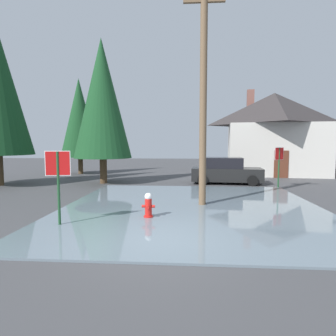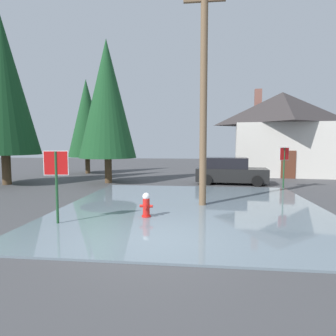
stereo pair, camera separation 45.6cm
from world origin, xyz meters
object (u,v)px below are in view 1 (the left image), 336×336
Objects in this scene: pine_tree_mid_left at (102,99)px; house at (274,132)px; utility_pole at (203,94)px; stop_sign_far at (279,159)px; stop_sign_near at (58,173)px; fire_hydrant at (148,206)px; pine_tree_tall_left at (79,118)px; parked_car at (225,171)px.

house is at bearing 29.81° from pine_tree_mid_left.
stop_sign_far is at bearing 47.56° from utility_pole.
house is at bearing 56.34° from stop_sign_near.
fire_hydrant is 0.10× the size of pine_tree_mid_left.
pine_tree_tall_left is at bearing 123.15° from pine_tree_mid_left.
parked_car is (6.19, 9.85, -0.86)m from stop_sign_near.
stop_sign_far is at bearing 42.17° from stop_sign_near.
house is 1.11× the size of pine_tree_tall_left.
house is at bearing 76.26° from stop_sign_far.
utility_pole is at bearing -50.85° from pine_tree_tall_left.
utility_pole reaches higher than stop_sign_far.
utility_pole reaches higher than house.
pine_tree_tall_left is at bearing 155.98° from parked_car.
house is at bearing 61.38° from fire_hydrant.
utility_pole is 14.86m from house.
stop_sign_near is 1.00× the size of stop_sign_far.
parked_car is (-2.74, 1.75, -0.85)m from stop_sign_far.
fire_hydrant is at bearing -132.21° from stop_sign_far.
stop_sign_near is 0.27× the size of utility_pole.
pine_tree_mid_left is at bearing -176.53° from parked_car.
house is at bearing 63.86° from utility_pole.
pine_tree_mid_left is (-10.38, 1.29, 3.62)m from stop_sign_far.
utility_pole is 1.10× the size of pine_tree_tall_left.
pine_tree_mid_left is at bearing -56.85° from pine_tree_tall_left.
house is at bearing 54.22° from parked_car.
stop_sign_far is at bearing -7.08° from pine_tree_mid_left.
utility_pole is at bearing -116.14° from house.
pine_tree_tall_left is (-7.58, 13.76, 4.13)m from fire_hydrant.
stop_sign_near is at bearing -137.83° from stop_sign_far.
parked_car is (-4.80, -6.66, -2.69)m from house.
fire_hydrant is 0.38× the size of stop_sign_far.
parked_car is 0.50× the size of pine_tree_mid_left.
stop_sign_far is 0.52× the size of parked_car.
pine_tree_mid_left is (3.56, -5.45, 0.69)m from pine_tree_tall_left.
utility_pole reaches higher than stop_sign_near.
stop_sign_far reaches higher than parked_car.
stop_sign_near is 0.26× the size of pine_tree_mid_left.
stop_sign_far is at bearing 47.79° from fire_hydrant.
stop_sign_near is at bearing -144.34° from utility_pole.
utility_pole is 7.78m from parked_car.
pine_tree_mid_left reaches higher than utility_pole.
fire_hydrant is (2.57, 1.08, -1.21)m from stop_sign_near.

